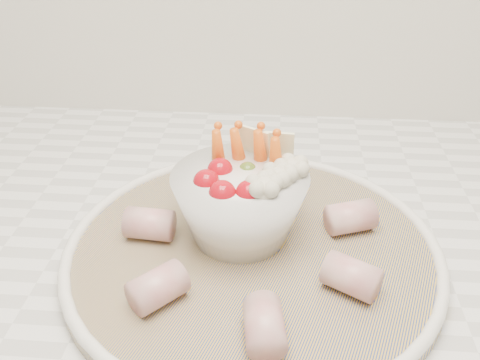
{
  "coord_description": "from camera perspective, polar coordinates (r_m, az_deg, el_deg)",
  "views": [
    {
      "loc": [
        -0.06,
        0.98,
        1.27
      ],
      "look_at": [
        -0.09,
        1.42,
        1.0
      ],
      "focal_mm": 40.0,
      "sensor_mm": 36.0,
      "label": 1
    }
  ],
  "objects": [
    {
      "name": "cured_meat_rolls",
      "position": [
        0.53,
        1.25,
        -5.83
      ],
      "size": [
        0.26,
        0.28,
        0.03
      ],
      "color": "#B85459",
      "rests_on": "serving_platter"
    },
    {
      "name": "veggie_bowl",
      "position": [
        0.53,
        0.17,
        -2.27
      ],
      "size": [
        0.14,
        0.14,
        0.11
      ],
      "color": "white",
      "rests_on": "serving_platter"
    },
    {
      "name": "serving_platter",
      "position": [
        0.54,
        1.35,
        -7.55
      ],
      "size": [
        0.47,
        0.47,
        0.02
      ],
      "color": "navy",
      "rests_on": "kitchen_counter"
    }
  ]
}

